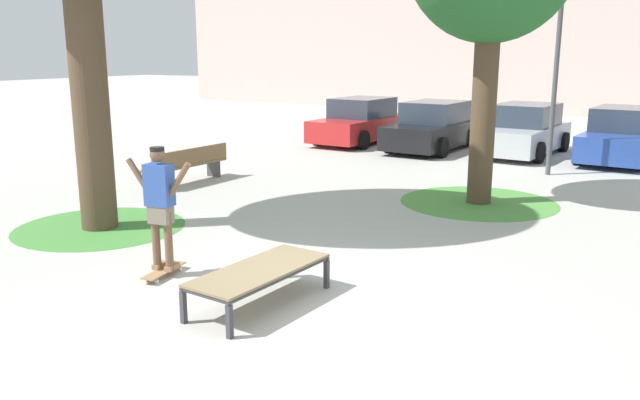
{
  "coord_description": "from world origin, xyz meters",
  "views": [
    {
      "loc": [
        3.96,
        -6.3,
        2.99
      ],
      "look_at": [
        -0.23,
        1.26,
        1.0
      ],
      "focal_mm": 36.06,
      "sensor_mm": 36.0,
      "label": 1
    }
  ],
  "objects_px": {
    "skateboard": "(164,271)",
    "light_post": "(560,16)",
    "car_silver": "(524,131)",
    "car_black": "(433,128)",
    "park_bench": "(187,164)",
    "car_red": "(361,122)",
    "car_blue": "(623,137)",
    "skate_box": "(260,272)",
    "skater": "(160,200)"
  },
  "relations": [
    {
      "from": "skate_box",
      "to": "skater",
      "type": "distance_m",
      "value": 1.85
    },
    {
      "from": "car_black",
      "to": "car_blue",
      "type": "relative_size",
      "value": 0.99
    },
    {
      "from": "car_silver",
      "to": "car_blue",
      "type": "height_order",
      "value": "same"
    },
    {
      "from": "skater",
      "to": "park_bench",
      "type": "bearing_deg",
      "value": 127.56
    },
    {
      "from": "car_red",
      "to": "light_post",
      "type": "bearing_deg",
      "value": -24.44
    },
    {
      "from": "park_bench",
      "to": "car_red",
      "type": "bearing_deg",
      "value": 86.19
    },
    {
      "from": "skater",
      "to": "car_blue",
      "type": "relative_size",
      "value": 0.39
    },
    {
      "from": "skate_box",
      "to": "light_post",
      "type": "distance_m",
      "value": 11.18
    },
    {
      "from": "skateboard",
      "to": "car_red",
      "type": "height_order",
      "value": "car_red"
    },
    {
      "from": "skate_box",
      "to": "car_blue",
      "type": "height_order",
      "value": "car_blue"
    },
    {
      "from": "skate_box",
      "to": "light_post",
      "type": "xyz_separation_m",
      "value": [
        1.51,
        10.54,
        3.41
      ]
    },
    {
      "from": "car_blue",
      "to": "park_bench",
      "type": "height_order",
      "value": "car_blue"
    },
    {
      "from": "car_silver",
      "to": "car_blue",
      "type": "bearing_deg",
      "value": 1.69
    },
    {
      "from": "car_red",
      "to": "park_bench",
      "type": "xyz_separation_m",
      "value": [
        -0.55,
        -8.22,
        -0.24
      ]
    },
    {
      "from": "skate_box",
      "to": "skater",
      "type": "relative_size",
      "value": 1.16
    },
    {
      "from": "skater",
      "to": "park_bench",
      "type": "height_order",
      "value": "skater"
    },
    {
      "from": "skater",
      "to": "light_post",
      "type": "distance_m",
      "value": 11.18
    },
    {
      "from": "skate_box",
      "to": "skateboard",
      "type": "relative_size",
      "value": 2.4
    },
    {
      "from": "light_post",
      "to": "car_red",
      "type": "bearing_deg",
      "value": 155.56
    },
    {
      "from": "skateboard",
      "to": "car_silver",
      "type": "xyz_separation_m",
      "value": [
        1.97,
        13.41,
        0.61
      ]
    },
    {
      "from": "skate_box",
      "to": "skater",
      "type": "bearing_deg",
      "value": 173.43
    },
    {
      "from": "skater",
      "to": "car_silver",
      "type": "relative_size",
      "value": 0.39
    },
    {
      "from": "skater",
      "to": "car_silver",
      "type": "xyz_separation_m",
      "value": [
        1.97,
        13.41,
        -0.38
      ]
    },
    {
      "from": "car_black",
      "to": "skate_box",
      "type": "bearing_deg",
      "value": -79.55
    },
    {
      "from": "light_post",
      "to": "skate_box",
      "type": "bearing_deg",
      "value": -98.16
    },
    {
      "from": "light_post",
      "to": "park_bench",
      "type": "bearing_deg",
      "value": -144.02
    },
    {
      "from": "skater",
      "to": "park_bench",
      "type": "xyz_separation_m",
      "value": [
        -3.95,
        5.13,
        -0.62
      ]
    },
    {
      "from": "skate_box",
      "to": "car_red",
      "type": "relative_size",
      "value": 0.46
    },
    {
      "from": "car_black",
      "to": "park_bench",
      "type": "xyz_separation_m",
      "value": [
        -3.23,
        -7.87,
        -0.24
      ]
    },
    {
      "from": "skater",
      "to": "car_silver",
      "type": "bearing_deg",
      "value": 81.65
    },
    {
      "from": "car_red",
      "to": "light_post",
      "type": "xyz_separation_m",
      "value": [
        6.63,
        -3.01,
        3.13
      ]
    },
    {
      "from": "skate_box",
      "to": "car_black",
      "type": "relative_size",
      "value": 0.46
    },
    {
      "from": "skater",
      "to": "car_black",
      "type": "relative_size",
      "value": 0.39
    },
    {
      "from": "skater",
      "to": "car_silver",
      "type": "distance_m",
      "value": 13.56
    },
    {
      "from": "car_silver",
      "to": "skater",
      "type": "bearing_deg",
      "value": -98.35
    },
    {
      "from": "skateboard",
      "to": "skater",
      "type": "height_order",
      "value": "skater"
    },
    {
      "from": "skateboard",
      "to": "car_red",
      "type": "bearing_deg",
      "value": 104.28
    },
    {
      "from": "car_black",
      "to": "park_bench",
      "type": "relative_size",
      "value": 1.78
    },
    {
      "from": "skateboard",
      "to": "skater",
      "type": "distance_m",
      "value": 0.99
    },
    {
      "from": "car_silver",
      "to": "park_bench",
      "type": "relative_size",
      "value": 1.79
    },
    {
      "from": "skate_box",
      "to": "skateboard",
      "type": "height_order",
      "value": "skate_box"
    },
    {
      "from": "skateboard",
      "to": "car_black",
      "type": "relative_size",
      "value": 0.19
    },
    {
      "from": "skateboard",
      "to": "car_red",
      "type": "relative_size",
      "value": 0.19
    },
    {
      "from": "skate_box",
      "to": "car_blue",
      "type": "bearing_deg",
      "value": 77.9
    },
    {
      "from": "car_black",
      "to": "light_post",
      "type": "height_order",
      "value": "light_post"
    },
    {
      "from": "car_black",
      "to": "skateboard",
      "type": "bearing_deg",
      "value": -86.84
    },
    {
      "from": "car_black",
      "to": "park_bench",
      "type": "distance_m",
      "value": 8.51
    },
    {
      "from": "skateboard",
      "to": "light_post",
      "type": "bearing_deg",
      "value": 72.67
    },
    {
      "from": "car_black",
      "to": "skater",
      "type": "bearing_deg",
      "value": -86.85
    },
    {
      "from": "skater",
      "to": "light_post",
      "type": "relative_size",
      "value": 0.29
    }
  ]
}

